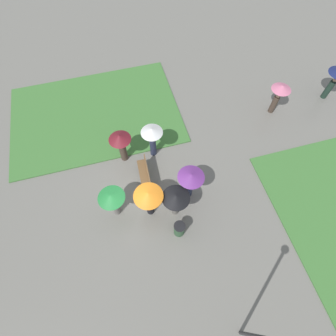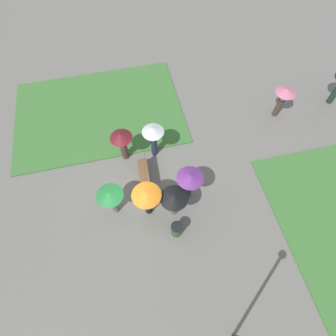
# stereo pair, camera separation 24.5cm
# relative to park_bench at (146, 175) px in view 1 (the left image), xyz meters

# --- Properties ---
(ground_plane) EXTENTS (90.00, 90.00, 0.00)m
(ground_plane) POSITION_rel_park_bench_xyz_m (0.90, -0.64, -0.47)
(ground_plane) COLOR slate
(lawn_patch_near) EXTENTS (6.22, 8.89, 0.06)m
(lawn_patch_near) POSITION_rel_park_bench_xyz_m (-4.64, -1.77, -0.44)
(lawn_patch_near) COLOR #427A38
(lawn_patch_near) RESTS_ON ground_plane
(park_bench) EXTENTS (1.74, 0.50, 0.90)m
(park_bench) POSITION_rel_park_bench_xyz_m (0.00, 0.00, 0.00)
(park_bench) COLOR brown
(park_bench) RESTS_ON ground_plane
(trash_bin) EXTENTS (0.48, 0.48, 0.82)m
(trash_bin) POSITION_rel_park_bench_xyz_m (2.78, 0.76, -0.05)
(trash_bin) COLOR #335638
(trash_bin) RESTS_ON ground_plane
(crowd_person_purple) EXTENTS (1.11, 1.11, 1.86)m
(crowd_person_purple) POSITION_rel_park_bench_xyz_m (1.21, 1.68, 0.97)
(crowd_person_purple) COLOR #282D47
(crowd_person_purple) RESTS_ON ground_plane
(crowd_person_maroon) EXTENTS (1.01, 1.01, 1.83)m
(crowd_person_maroon) POSITION_rel_park_bench_xyz_m (-1.46, -0.75, 0.87)
(crowd_person_maroon) COLOR #47382D
(crowd_person_maroon) RESTS_ON ground_plane
(crowd_person_white) EXTENTS (0.99, 0.99, 1.95)m
(crowd_person_white) POSITION_rel_park_bench_xyz_m (-1.35, 0.68, 0.98)
(crowd_person_white) COLOR #282D47
(crowd_person_white) RESTS_ON ground_plane
(crowd_person_black) EXTENTS (1.13, 1.13, 1.72)m
(crowd_person_black) POSITION_rel_park_bench_xyz_m (1.86, 0.86, 0.86)
(crowd_person_black) COLOR slate
(crowd_person_black) RESTS_ON ground_plane
(crowd_person_orange) EXTENTS (1.18, 1.18, 1.93)m
(crowd_person_orange) POSITION_rel_park_bench_xyz_m (1.57, -0.17, 1.04)
(crowd_person_orange) COLOR black
(crowd_person_orange) RESTS_ON ground_plane
(crowd_person_green) EXTENTS (1.09, 1.09, 1.74)m
(crowd_person_green) POSITION_rel_park_bench_xyz_m (1.19, -1.57, 0.86)
(crowd_person_green) COLOR slate
(crowd_person_green) RESTS_ON ground_plane
(lone_walker_mid_plaza) EXTENTS (0.98, 0.98, 1.82)m
(lone_walker_mid_plaza) POSITION_rel_park_bench_xyz_m (-2.32, 7.53, 0.89)
(lone_walker_mid_plaza) COLOR #47382D
(lone_walker_mid_plaza) RESTS_ON ground_plane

